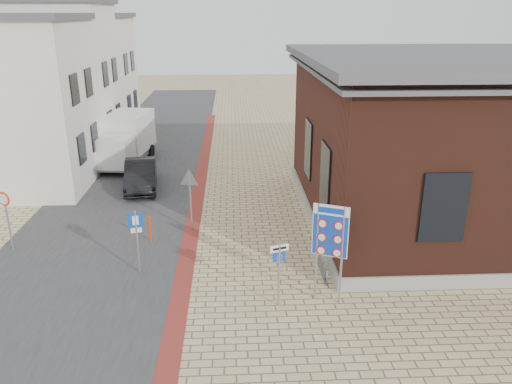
{
  "coord_description": "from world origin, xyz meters",
  "views": [
    {
      "loc": [
        -0.31,
        -12.61,
        8.3
      ],
      "look_at": [
        0.52,
        4.3,
        2.2
      ],
      "focal_mm": 35.0,
      "sensor_mm": 36.0,
      "label": 1
    }
  ],
  "objects_px": {
    "sedan": "(141,175)",
    "parking_sign": "(136,232)",
    "border_sign": "(330,233)",
    "box_truck": "(125,139)",
    "essen_sign": "(279,264)",
    "bollard": "(150,229)"
  },
  "relations": [
    {
      "from": "essen_sign",
      "to": "box_truck",
      "type": "bearing_deg",
      "value": 97.0
    },
    {
      "from": "sedan",
      "to": "bollard",
      "type": "height_order",
      "value": "sedan"
    },
    {
      "from": "border_sign",
      "to": "essen_sign",
      "type": "xyz_separation_m",
      "value": [
        -1.5,
        -0.2,
        -0.87
      ]
    },
    {
      "from": "box_truck",
      "to": "sedan",
      "type": "bearing_deg",
      "value": -61.97
    },
    {
      "from": "box_truck",
      "to": "border_sign",
      "type": "relative_size",
      "value": 1.8
    },
    {
      "from": "parking_sign",
      "to": "bollard",
      "type": "relative_size",
      "value": 2.19
    },
    {
      "from": "border_sign",
      "to": "bollard",
      "type": "bearing_deg",
      "value": 167.12
    },
    {
      "from": "box_truck",
      "to": "essen_sign",
      "type": "relative_size",
      "value": 2.63
    },
    {
      "from": "parking_sign",
      "to": "bollard",
      "type": "bearing_deg",
      "value": 77.65
    },
    {
      "from": "parking_sign",
      "to": "sedan",
      "type": "bearing_deg",
      "value": 86.61
    },
    {
      "from": "box_truck",
      "to": "essen_sign",
      "type": "height_order",
      "value": "box_truck"
    },
    {
      "from": "box_truck",
      "to": "border_sign",
      "type": "bearing_deg",
      "value": -51.18
    },
    {
      "from": "box_truck",
      "to": "bollard",
      "type": "bearing_deg",
      "value": -66.19
    },
    {
      "from": "sedan",
      "to": "box_truck",
      "type": "height_order",
      "value": "box_truck"
    },
    {
      "from": "bollard",
      "to": "essen_sign",
      "type": "bearing_deg",
      "value": -46.25
    },
    {
      "from": "box_truck",
      "to": "bollard",
      "type": "distance_m",
      "value": 11.18
    },
    {
      "from": "sedan",
      "to": "box_truck",
      "type": "xyz_separation_m",
      "value": [
        -1.59,
        4.44,
        0.75
      ]
    },
    {
      "from": "border_sign",
      "to": "sedan",
      "type": "bearing_deg",
      "value": 148.37
    },
    {
      "from": "bollard",
      "to": "sedan",
      "type": "bearing_deg",
      "value": 102.4
    },
    {
      "from": "essen_sign",
      "to": "bollard",
      "type": "distance_m",
      "value": 6.57
    },
    {
      "from": "sedan",
      "to": "parking_sign",
      "type": "height_order",
      "value": "parking_sign"
    },
    {
      "from": "border_sign",
      "to": "parking_sign",
      "type": "xyz_separation_m",
      "value": [
        -6.0,
        2.01,
        -0.74
      ]
    }
  ]
}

